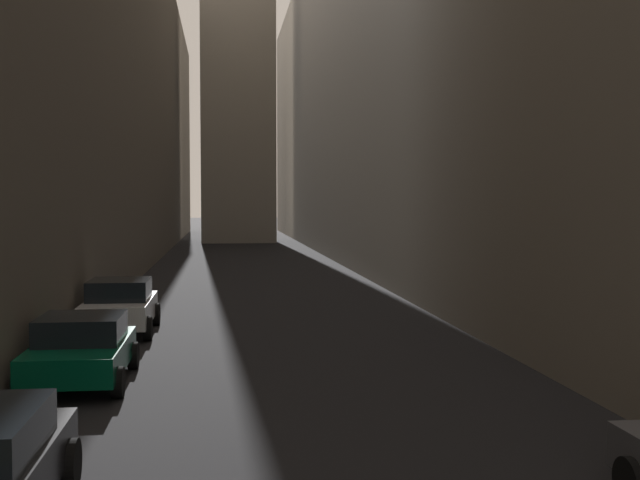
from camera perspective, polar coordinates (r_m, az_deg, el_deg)
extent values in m
plane|color=black|center=(45.86, -5.15, -1.93)|extent=(264.00, 264.00, 0.00)
cube|color=#60594F|center=(49.10, -18.22, 11.06)|extent=(10.58, 108.00, 21.89)
cube|color=gray|center=(49.99, 7.87, 12.26)|extent=(11.26, 108.00, 24.02)
cylinder|color=black|center=(11.44, -17.51, -15.00)|extent=(0.22, 0.66, 0.66)
cube|color=#05472D|center=(17.41, -16.74, -7.92)|extent=(1.82, 3.94, 0.57)
cube|color=black|center=(17.40, -16.72, -6.07)|extent=(1.68, 1.87, 0.54)
cylinder|color=black|center=(18.93, -18.79, -7.97)|extent=(0.22, 0.61, 0.61)
cylinder|color=black|center=(18.64, -13.23, -8.06)|extent=(0.22, 0.61, 0.61)
cylinder|color=black|center=(16.37, -20.73, -9.70)|extent=(0.22, 0.61, 0.61)
cylinder|color=black|center=(16.04, -14.29, -9.86)|extent=(0.22, 0.61, 0.61)
cube|color=silver|center=(23.61, -14.13, -4.90)|extent=(1.80, 4.00, 0.65)
cube|color=black|center=(23.47, -14.17, -3.45)|extent=(1.66, 1.99, 0.56)
cylinder|color=black|center=(25.12, -15.78, -5.21)|extent=(0.22, 0.68, 0.68)
cylinder|color=black|center=(24.91, -11.67, -5.22)|extent=(0.22, 0.68, 0.68)
cylinder|color=black|center=(22.46, -16.84, -6.17)|extent=(0.22, 0.68, 0.68)
cylinder|color=black|center=(22.23, -12.24, -6.20)|extent=(0.22, 0.68, 0.68)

